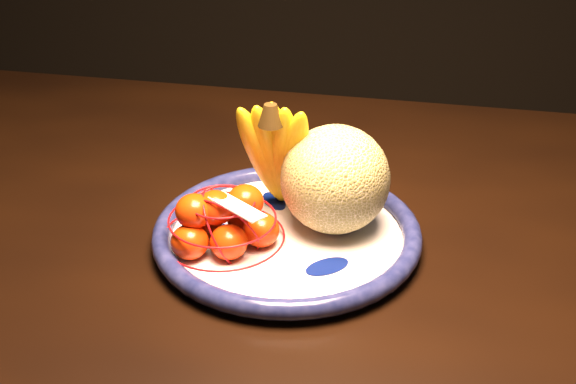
# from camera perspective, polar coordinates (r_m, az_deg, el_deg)

# --- Properties ---
(dining_table) EXTENTS (1.68, 1.09, 0.81)m
(dining_table) POSITION_cam_1_polar(r_m,az_deg,el_deg) (1.02, -0.29, -6.76)
(dining_table) COLOR black
(dining_table) RESTS_ON ground
(fruit_bowl) EXTENTS (0.35, 0.35, 0.03)m
(fruit_bowl) POSITION_cam_1_polar(r_m,az_deg,el_deg) (0.93, -0.08, -3.32)
(fruit_bowl) COLOR white
(fruit_bowl) RESTS_ON dining_table
(cantaloupe) EXTENTS (0.14, 0.14, 0.14)m
(cantaloupe) POSITION_cam_1_polar(r_m,az_deg,el_deg) (0.91, 3.75, 1.01)
(cantaloupe) COLOR olive
(cantaloupe) RESTS_ON fruit_bowl
(banana_bunch) EXTENTS (0.12, 0.11, 0.18)m
(banana_bunch) POSITION_cam_1_polar(r_m,az_deg,el_deg) (0.93, -0.92, 3.30)
(banana_bunch) COLOR yellow
(banana_bunch) RESTS_ON fruit_bowl
(mandarin_bag) EXTENTS (0.19, 0.19, 0.10)m
(mandarin_bag) POSITION_cam_1_polar(r_m,az_deg,el_deg) (0.90, -5.16, -2.39)
(mandarin_bag) COLOR #EB3A00
(mandarin_bag) RESTS_ON fruit_bowl
(price_tag) EXTENTS (0.08, 0.06, 0.01)m
(price_tag) POSITION_cam_1_polar(r_m,az_deg,el_deg) (0.86, -4.03, -1.18)
(price_tag) COLOR white
(price_tag) RESTS_ON mandarin_bag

